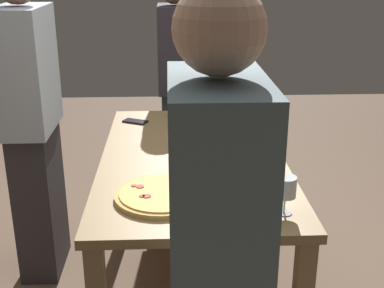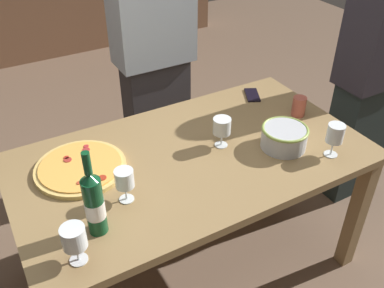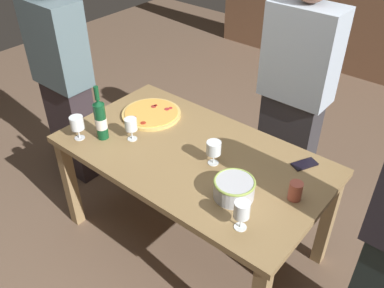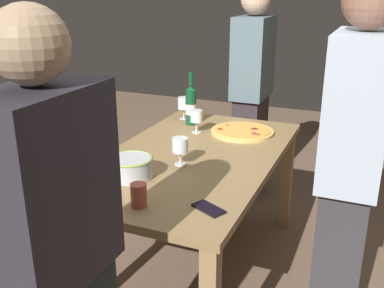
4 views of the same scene
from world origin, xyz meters
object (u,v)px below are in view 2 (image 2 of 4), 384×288
at_px(wine_bottle, 94,203).
at_px(person_host, 154,58).
at_px(person_guest_left, 372,79).
at_px(serving_bowl, 284,137).
at_px(cell_phone, 252,95).
at_px(wine_glass_far_left, 222,126).
at_px(wine_glass_far_right, 335,134).
at_px(pizza, 81,167).
at_px(wine_glass_by_bottle, 74,239).
at_px(wine_glass_near_pizza, 124,179).
at_px(cup_amber, 299,106).
at_px(dining_table, 192,171).

xyz_separation_m(wine_bottle, person_host, (0.73, 1.06, -0.03)).
height_order(person_host, person_guest_left, person_host).
relative_size(serving_bowl, cell_phone, 1.49).
distance_m(wine_glass_far_left, cell_phone, 0.52).
height_order(wine_glass_far_left, wine_glass_far_right, wine_glass_far_right).
distance_m(pizza, wine_glass_by_bottle, 0.51).
height_order(wine_bottle, wine_glass_far_right, wine_bottle).
xyz_separation_m(wine_glass_near_pizza, cell_phone, (0.94, 0.44, -0.10)).
distance_m(pizza, cup_amber, 1.13).
bearing_deg(person_host, wine_glass_far_left, 10.44).
relative_size(pizza, wine_bottle, 1.12).
xyz_separation_m(wine_glass_far_right, person_host, (-0.34, 1.14, -0.01)).
relative_size(wine_glass_near_pizza, wine_glass_far_right, 0.91).
bearing_deg(pizza, serving_bowl, -18.70).
bearing_deg(wine_glass_far_right, wine_glass_by_bottle, -178.97).
xyz_separation_m(wine_glass_by_bottle, person_host, (0.84, 1.16, 0.00)).
bearing_deg(cell_phone, wine_glass_near_pizza, -128.35).
distance_m(wine_glass_near_pizza, wine_glass_far_left, 0.54).
height_order(wine_glass_near_pizza, person_host, person_host).
xyz_separation_m(wine_glass_by_bottle, wine_glass_far_right, (1.18, 0.02, 0.01)).
relative_size(dining_table, wine_bottle, 4.54).
xyz_separation_m(serving_bowl, wine_glass_far_left, (-0.24, 0.15, 0.05)).
distance_m(dining_table, cup_amber, 0.67).
bearing_deg(wine_glass_far_right, cup_amber, 73.55).
height_order(wine_glass_far_right, cup_amber, wine_glass_far_right).
bearing_deg(person_guest_left, pizza, -5.76).
bearing_deg(wine_glass_by_bottle, dining_table, 27.62).
relative_size(person_host, person_guest_left, 1.06).
xyz_separation_m(wine_bottle, wine_glass_far_right, (1.07, -0.08, -0.02)).
xyz_separation_m(wine_glass_near_pizza, wine_glass_far_right, (0.92, -0.18, 0.01)).
bearing_deg(serving_bowl, cup_amber, 36.42).
bearing_deg(wine_bottle, wine_glass_far_right, -4.12).
bearing_deg(wine_glass_by_bottle, person_guest_left, 11.97).
distance_m(wine_glass_far_right, person_guest_left, 0.76).
xyz_separation_m(wine_glass_near_pizza, person_host, (0.58, 0.96, 0.00)).
bearing_deg(pizza, dining_table, -17.13).
xyz_separation_m(dining_table, person_host, (0.21, 0.83, 0.20)).
bearing_deg(wine_glass_far_right, person_host, 106.56).
distance_m(cup_amber, person_guest_left, 0.56).
xyz_separation_m(wine_glass_by_bottle, cup_amber, (1.28, 0.36, -0.05)).
xyz_separation_m(wine_glass_near_pizza, person_guest_left, (1.58, 0.19, -0.05)).
xyz_separation_m(pizza, wine_glass_near_pizza, (0.10, -0.27, 0.09)).
xyz_separation_m(wine_glass_far_left, person_guest_left, (1.06, 0.06, -0.05)).
bearing_deg(cup_amber, wine_bottle, -167.35).
distance_m(wine_glass_far_left, cup_amber, 0.50).
distance_m(wine_bottle, wine_glass_by_bottle, 0.15).
height_order(pizza, cup_amber, cup_amber).
relative_size(dining_table, person_host, 0.95).
relative_size(pizza, wine_glass_far_right, 2.47).
height_order(wine_glass_far_left, person_host, person_host).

